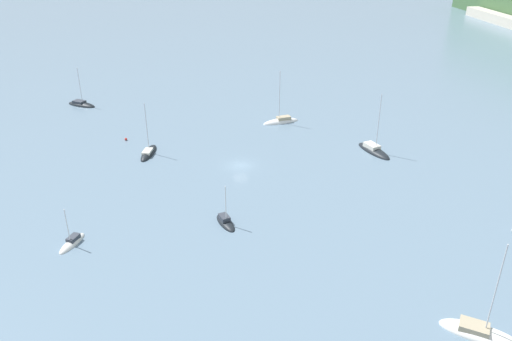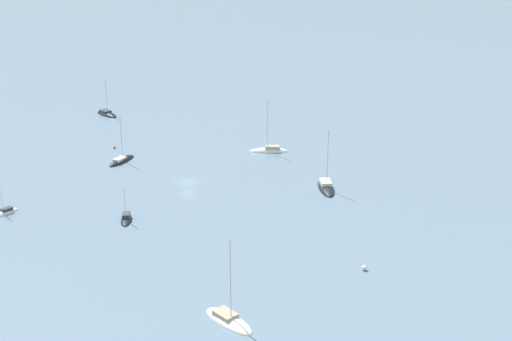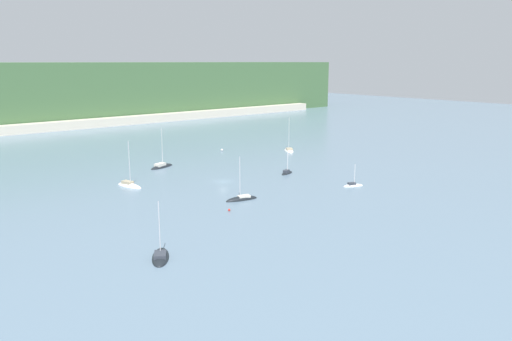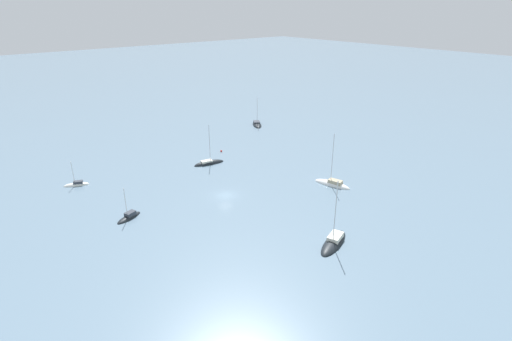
% 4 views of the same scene
% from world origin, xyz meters
% --- Properties ---
extents(ground_plane, '(600.00, 600.00, 0.00)m').
position_xyz_m(ground_plane, '(0.00, 0.00, 0.00)').
color(ground_plane, slate).
extents(sailboat_0, '(6.84, 8.49, 12.32)m').
position_xyz_m(sailboat_0, '(44.02, 21.49, 0.11)').
color(sailboat_0, white).
rests_on(sailboat_0, ground_plane).
extents(sailboat_1, '(7.89, 3.68, 10.73)m').
position_xyz_m(sailboat_1, '(-7.15, -16.77, 0.08)').
color(sailboat_1, black).
rests_on(sailboat_1, ground_plane).
extents(sailboat_2, '(9.21, 5.49, 12.40)m').
position_xyz_m(sailboat_2, '(-3.30, 25.88, 0.13)').
color(sailboat_2, black).
rests_on(sailboat_2, ground_plane).
extents(sailboat_3, '(4.21, 8.53, 12.40)m').
position_xyz_m(sailboat_3, '(-20.91, 10.81, 0.13)').
color(sailboat_3, white).
rests_on(sailboat_3, ground_plane).
extents(sailboat_4, '(5.43, 3.50, 6.18)m').
position_xyz_m(sailboat_4, '(21.87, -24.77, 0.10)').
color(sailboat_4, white).
rests_on(sailboat_4, ground_plane).
extents(sailboat_5, '(6.45, 8.05, 9.96)m').
position_xyz_m(sailboat_5, '(-37.97, -35.03, 0.09)').
color(sailboat_5, black).
rests_on(sailboat_5, ground_plane).
extents(sailboat_6, '(5.61, 3.45, 6.77)m').
position_xyz_m(sailboat_6, '(19.07, -3.80, 0.14)').
color(sailboat_6, black).
rests_on(sailboat_6, ground_plane).
extents(mooring_buoy_0, '(0.51, 0.51, 0.51)m').
position_xyz_m(mooring_buoy_0, '(-14.46, -21.83, 0.26)').
color(mooring_buoy_0, red).
rests_on(mooring_buoy_0, ground_plane).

